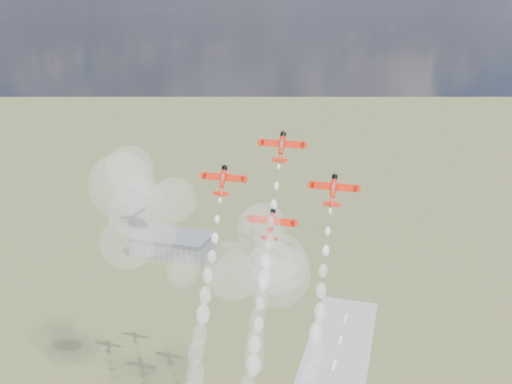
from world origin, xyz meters
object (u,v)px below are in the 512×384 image
at_px(plane_lead, 282,146).
at_px(plane_left, 223,180).
at_px(plane_right, 333,190).
at_px(plane_slot, 271,224).
at_px(hangar, 173,244).

bearing_deg(plane_lead, plane_left, -161.02).
relative_size(plane_right, plane_slot, 1.00).
distance_m(plane_lead, plane_right, 19.39).
distance_m(hangar, plane_left, 210.07).
distance_m(plane_lead, plane_slot, 22.23).
bearing_deg(plane_left, plane_right, 0.00).
distance_m(plane_left, plane_right, 31.76).
bearing_deg(plane_left, hangar, 120.26).
relative_size(plane_left, plane_right, 1.00).
relative_size(plane_lead, plane_right, 1.00).
relative_size(hangar, plane_lead, 3.99).
bearing_deg(hangar, plane_slot, -56.56).
distance_m(plane_lead, plane_left, 19.39).
bearing_deg(plane_slot, hangar, 123.44).
relative_size(hangar, plane_right, 3.99).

